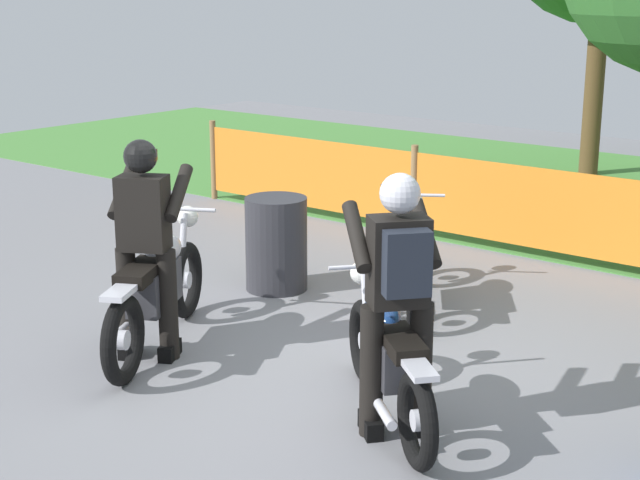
% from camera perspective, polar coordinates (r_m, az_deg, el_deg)
% --- Properties ---
extents(ground, '(24.00, 24.00, 0.02)m').
position_cam_1_polar(ground, '(7.29, 0.86, -7.38)').
color(ground, gray).
extents(barrier_fence, '(9.59, 0.08, 1.05)m').
position_cam_1_polar(barrier_fence, '(10.02, 13.28, 1.79)').
color(barrier_fence, olive).
rests_on(barrier_fence, ground).
extents(motorcycle_lead, '(1.12, 1.91, 1.00)m').
position_cam_1_polar(motorcycle_lead, '(7.53, -9.77, -2.87)').
color(motorcycle_lead, black).
rests_on(motorcycle_lead, ground).
extents(motorcycle_trailing, '(1.12, 1.65, 0.90)m').
position_cam_1_polar(motorcycle_trailing, '(8.47, 5.64, -1.03)').
color(motorcycle_trailing, black).
rests_on(motorcycle_trailing, ground).
extents(motorcycle_third, '(1.53, 1.31, 0.91)m').
position_cam_1_polar(motorcycle_third, '(6.23, 4.08, -6.98)').
color(motorcycle_third, black).
rests_on(motorcycle_third, ground).
extents(rider_lead, '(0.70, 0.72, 1.69)m').
position_cam_1_polar(rider_lead, '(7.22, -10.45, -0.08)').
color(rider_lead, black).
rests_on(rider_lead, ground).
extents(rider_third, '(0.78, 0.75, 1.69)m').
position_cam_1_polar(rider_third, '(5.87, 4.72, -3.08)').
color(rider_third, black).
rests_on(rider_third, ground).
extents(oil_drum, '(0.58, 0.58, 0.88)m').
position_cam_1_polar(oil_drum, '(8.86, -2.64, -0.22)').
color(oil_drum, '#2D2D33').
rests_on(oil_drum, ground).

